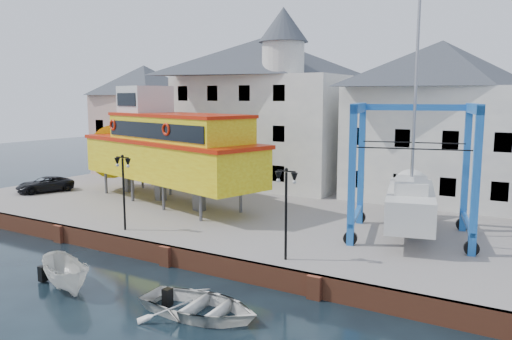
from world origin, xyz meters
The scene contains 13 objects.
ground centered at (0.00, 0.00, 0.00)m, with size 140.00×140.00×0.00m, color black.
hardstanding centered at (0.00, 11.00, 0.50)m, with size 44.00×22.00×1.00m, color slate.
quay_wall centered at (0.00, 0.10, 0.50)m, with size 44.00×0.47×1.00m.
building_pink centered at (-18.00, 18.00, 6.15)m, with size 8.00×7.00×10.30m.
building_white_main centered at (-4.87, 18.39, 7.34)m, with size 14.00×8.30×14.00m.
building_white_right centered at (9.00, 19.00, 6.60)m, with size 12.00×8.00×11.20m.
lamp_post_left centered at (-4.00, 1.20, 4.17)m, with size 1.12×0.32×4.20m.
lamp_post_right centered at (6.00, 1.20, 4.17)m, with size 1.12×0.32×4.20m.
tour_boat centered at (-7.70, 8.36, 4.81)m, with size 19.03×9.28×8.07m.
travel_lift centered at (9.73, 8.50, 3.24)m, with size 7.21×9.16×13.42m.
van centered at (-17.61, 6.22, 1.58)m, with size 1.92×4.17×1.16m, color black.
motorboat_a centered at (-1.75, -4.54, 0.00)m, with size 1.50×4.00×1.54m, color silver.
motorboat_b centered at (4.88, -3.74, 0.00)m, with size 3.49×4.88×1.01m, color silver.
Camera 1 is at (15.95, -18.20, 8.27)m, focal length 35.00 mm.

